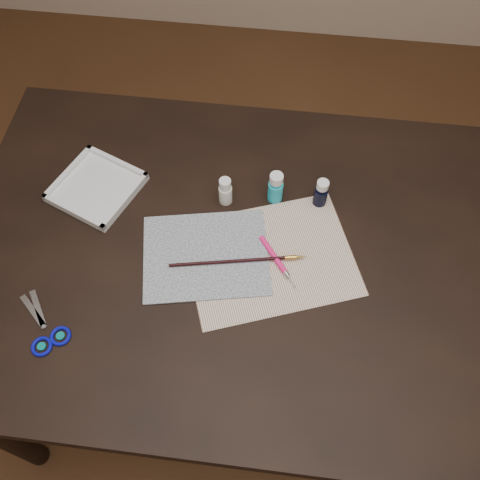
# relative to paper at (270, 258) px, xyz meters

# --- Properties ---
(ground) EXTENTS (3.50, 3.50, 0.02)m
(ground) POSITION_rel_paper_xyz_m (-0.07, 0.01, -0.76)
(ground) COLOR #422614
(ground) RESTS_ON ground
(table) EXTENTS (1.30, 0.90, 0.75)m
(table) POSITION_rel_paper_xyz_m (-0.07, 0.01, -0.38)
(table) COLOR black
(table) RESTS_ON ground
(paper) EXTENTS (0.44, 0.39, 0.00)m
(paper) POSITION_rel_paper_xyz_m (0.00, 0.00, 0.00)
(paper) COLOR white
(paper) RESTS_ON table
(canvas) EXTENTS (0.32, 0.27, 0.00)m
(canvas) POSITION_rel_paper_xyz_m (-0.14, -0.01, 0.00)
(canvas) COLOR #0E1B33
(canvas) RESTS_ON paper
(paint_bottle_white) EXTENTS (0.04, 0.04, 0.08)m
(paint_bottle_white) POSITION_rel_paper_xyz_m (-0.12, 0.14, 0.04)
(paint_bottle_white) COLOR white
(paint_bottle_white) RESTS_ON table
(paint_bottle_cyan) EXTENTS (0.04, 0.04, 0.09)m
(paint_bottle_cyan) POSITION_rel_paper_xyz_m (-0.00, 0.17, 0.04)
(paint_bottle_cyan) COLOR #1AA9C1
(paint_bottle_cyan) RESTS_ON table
(paint_bottle_navy) EXTENTS (0.04, 0.04, 0.08)m
(paint_bottle_navy) POSITION_rel_paper_xyz_m (0.10, 0.17, 0.04)
(paint_bottle_navy) COLOR black
(paint_bottle_navy) RESTS_ON table
(paintbrush) EXTENTS (0.30, 0.07, 0.01)m
(paintbrush) POSITION_rel_paper_xyz_m (-0.07, -0.02, 0.01)
(paintbrush) COLOR black
(paintbrush) RESTS_ON canvas
(craft_knife) EXTENTS (0.10, 0.13, 0.01)m
(craft_knife) POSITION_rel_paper_xyz_m (0.02, -0.01, 0.01)
(craft_knife) COLOR #FD1D77
(craft_knife) RESTS_ON paper
(scissors) EXTENTS (0.18, 0.18, 0.01)m
(scissors) POSITION_rel_paper_xyz_m (-0.47, -0.22, 0.00)
(scissors) COLOR silver
(scissors) RESTS_ON table
(palette_tray) EXTENTS (0.24, 0.24, 0.02)m
(palette_tray) POSITION_rel_paper_xyz_m (-0.43, 0.14, 0.01)
(palette_tray) COLOR white
(palette_tray) RESTS_ON table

